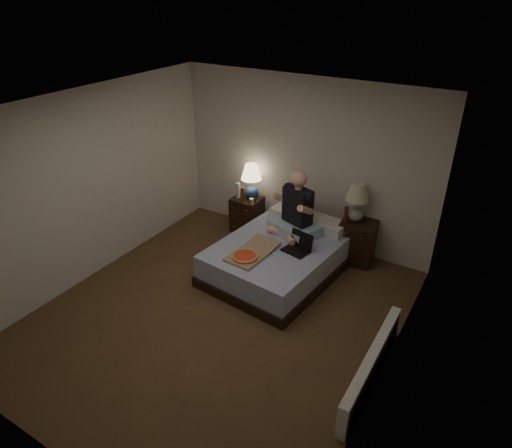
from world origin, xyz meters
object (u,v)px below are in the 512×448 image
Objects in this scene: water_bottle at (238,191)px; beer_bottle_right at (346,215)px; radiator at (371,366)px; nightstand_left at (247,214)px; lamp_left at (251,181)px; laptop at (296,244)px; nightstand_right at (357,241)px; beer_bottle_left at (242,194)px; person at (295,204)px; soda_can at (251,202)px; pizza_box at (245,257)px; bed at (278,258)px; lamp_right at (357,203)px.

beer_bottle_right is at bearing 0.29° from water_bottle.
beer_bottle_right is at bearing 119.06° from radiator.
nightstand_left is 1.72m from beer_bottle_right.
water_bottle is 1.78m from beer_bottle_right.
lamp_left is 1.65× the size of laptop.
nightstand_right is at bearing 0.00° from lamp_left.
water_bottle reaches higher than beer_bottle_left.
person is (1.19, -0.39, 0.24)m from water_bottle.
beer_bottle_right is (1.66, -0.05, 0.46)m from nightstand_left.
soda_can is at bearing 143.90° from radiator.
person is (1.07, -0.45, 0.65)m from nightstand_left.
nightstand_right is 1.69m from soda_can.
beer_bottle_left is at bearing 128.11° from pizza_box.
beer_bottle_right is at bearing 56.04° from bed.
person is at bearing -26.47° from lamp_left.
nightstand_right is 1.11m from person.
water_bottle is at bearing -179.71° from beer_bottle_right.
nightstand_left is 1.32m from person.
pizza_box is at bearing -56.17° from beer_bottle_left.
nightstand_left is 1.68× the size of laptop.
laptop is at bearing -40.43° from person.
person is (-0.59, -0.40, 0.19)m from beer_bottle_right.
beer_bottle_left is (-1.83, -0.18, 0.37)m from nightstand_right.
nightstand_right is at bearing 52.88° from bed.
lamp_left reaches higher than bed.
beer_bottle_left is at bearing 152.06° from bed.
soda_can is (-1.65, -0.21, 0.31)m from nightstand_right.
beer_bottle_left is (-0.18, 0.03, 0.06)m from soda_can.
beer_bottle_left reaches higher than nightstand_left.
beer_bottle_left is (0.12, -0.07, -0.01)m from water_bottle.
lamp_left is 1.58m from laptop.
beer_bottle_left is at bearing 170.26° from soda_can.
lamp_right is (1.76, 0.06, 0.63)m from nightstand_left.
water_bottle reaches higher than laptop.
person reaches higher than bed.
lamp_left is 0.26m from water_bottle.
nightstand_right is at bearing 59.60° from pizza_box.
laptop is (1.26, -0.93, -0.26)m from lamp_left.
person reaches higher than laptop.
beer_bottle_left is 0.68× the size of laptop.
laptop is at bearing -125.81° from nightstand_right.
radiator is at bearing -34.43° from water_bottle.
water_bottle is at bearing -146.82° from lamp_left.
person reaches higher than beer_bottle_left.
laptop is 0.45× the size of pizza_box.
soda_can is 1.33m from laptop.
nightstand_right reaches higher than radiator.
soda_can is 0.29× the size of laptop.
nightstand_left is 1.87m from lamp_right.
person reaches higher than radiator.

